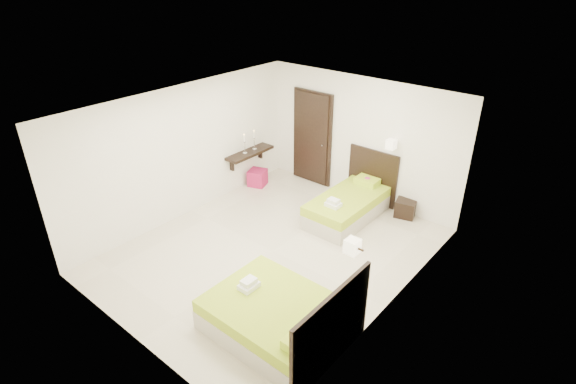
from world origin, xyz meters
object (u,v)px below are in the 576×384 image
Objects in this scene: bed_double at (281,318)px; nightstand at (405,208)px; ottoman at (258,178)px; bed_single at (350,204)px.

nightstand is at bearing 92.30° from bed_double.
bed_double is 4.03m from nightstand.
bed_double is 5.08× the size of ottoman.
bed_single is at bearing 107.19° from bed_double.
bed_single is 5.09× the size of ottoman.
bed_single reaches higher than nightstand.
bed_single reaches higher than bed_double.
bed_double reaches higher than ottoman.
ottoman is at bearing 137.26° from bed_double.
nightstand is (0.86, 0.73, -0.11)m from bed_single.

